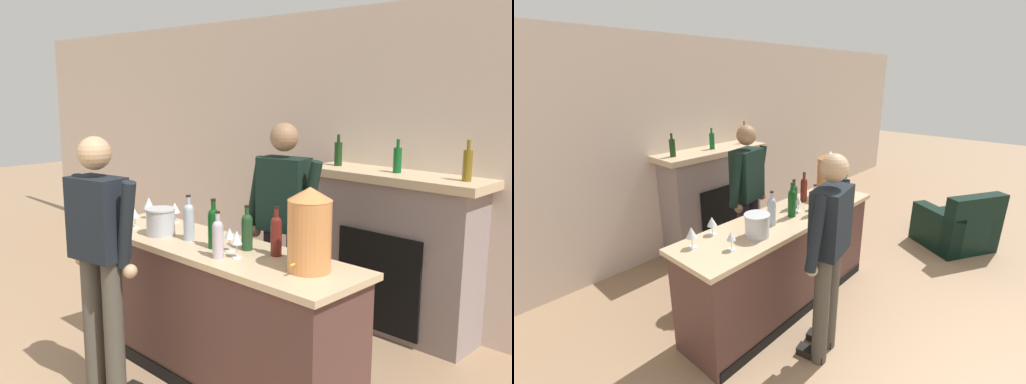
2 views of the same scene
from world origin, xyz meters
TOP-DOWN VIEW (x-y plane):
  - wall_back_panel at (0.00, 4.22)m, footprint 12.00×0.07m
  - bar_counter at (-0.08, 2.34)m, footprint 2.32×0.63m
  - fireplace_stone at (0.35, 3.96)m, footprint 1.57×0.52m
  - person_customer at (-0.38, 1.65)m, footprint 0.65×0.36m
  - person_bartender at (0.02, 2.94)m, footprint 0.65×0.36m
  - copper_dispenser at (0.74, 2.38)m, footprint 0.27×0.30m
  - ice_bucket_steel at (-0.56, 2.25)m, footprint 0.22×0.22m
  - wine_bottle_rose_blush at (-0.30, 2.31)m, footprint 0.08×0.08m
  - wine_bottle_port_short at (0.40, 2.47)m, footprint 0.07×0.07m
  - wine_bottle_cabernet_heavy at (-0.02, 2.30)m, footprint 0.08×0.08m
  - wine_bottle_chardonnay_pale at (0.17, 2.17)m, footprint 0.07×0.07m
  - wine_bottle_burgundy_dark at (0.17, 2.43)m, footprint 0.08×0.08m
  - wine_glass_back_row at (-0.79, 2.56)m, footprint 0.08×0.08m
  - wine_glass_near_bucket at (0.25, 2.25)m, footprint 0.07×0.07m
  - wine_glass_front_right at (0.11, 2.32)m, footprint 0.07×0.07m
  - wine_glass_by_dispenser at (-0.87, 2.23)m, footprint 0.07×0.07m
  - wine_glass_front_left at (-1.05, 2.49)m, footprint 0.09×0.09m

SIDE VIEW (x-z plane):
  - bar_counter at x=-0.08m, z-range 0.00..0.99m
  - fireplace_stone at x=0.35m, z-range -0.15..1.53m
  - person_customer at x=-0.38m, z-range 0.10..1.85m
  - person_bartender at x=0.02m, z-range 0.10..1.90m
  - ice_bucket_steel at x=-0.56m, z-range 0.99..1.18m
  - wine_glass_by_dispenser at x=-0.87m, z-range 1.02..1.17m
  - wine_glass_front_right at x=0.11m, z-range 1.02..1.18m
  - wine_glass_back_row at x=-0.79m, z-range 1.02..1.18m
  - wine_glass_front_left at x=-1.05m, z-range 1.02..1.20m
  - wine_glass_near_bucket at x=0.25m, z-range 1.02..1.20m
  - wine_bottle_chardonnay_pale at x=0.17m, z-range 0.97..1.27m
  - wine_bottle_burgundy_dark at x=0.17m, z-range 0.97..1.27m
  - wine_bottle_port_short at x=0.40m, z-range 0.97..1.29m
  - wine_bottle_rose_blush at x=-0.30m, z-range 0.97..1.29m
  - wine_bottle_cabernet_heavy at x=-0.02m, z-range 0.97..1.30m
  - copper_dispenser at x=0.74m, z-range 0.99..1.49m
  - wall_back_panel at x=0.00m, z-range 0.00..2.75m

